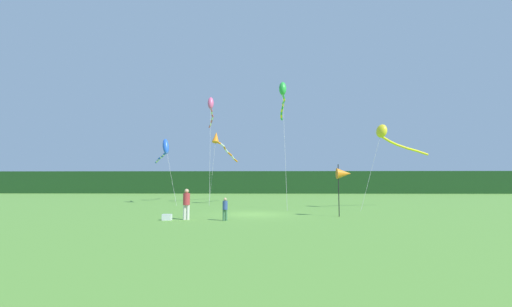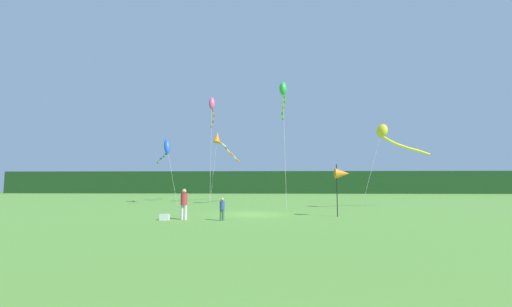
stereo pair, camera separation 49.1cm
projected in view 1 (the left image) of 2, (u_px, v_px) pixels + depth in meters
ground_plane at (254, 214)px, 22.58m from camera, size 120.00×120.00×0.00m
distant_treeline at (261, 182)px, 67.58m from camera, size 108.00×2.76×4.50m
person_adult at (186, 202)px, 19.28m from camera, size 0.39×0.39×1.79m
person_child at (225, 208)px, 18.78m from camera, size 0.28×0.28×1.29m
cooler_box at (167, 217)px, 18.97m from camera, size 0.51×0.35×0.34m
banner_flag_pole at (344, 174)px, 21.25m from camera, size 0.90×0.70×3.33m
kite_rainbow at (211, 108)px, 36.90m from camera, size 1.80×9.49×11.61m
kite_yellow at (387, 135)px, 27.73m from camera, size 7.52×4.61×7.06m
kite_blue at (165, 149)px, 34.75m from camera, size 4.12×5.94×6.85m
kite_orange at (219, 141)px, 36.99m from camera, size 2.41×8.04×7.80m
kite_green at (283, 94)px, 31.51m from camera, size 0.69×9.62×11.67m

